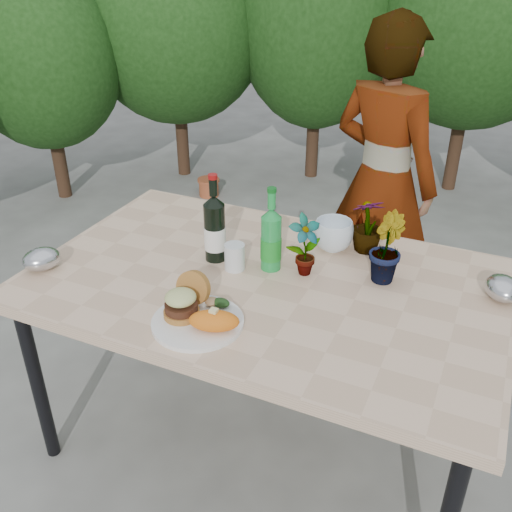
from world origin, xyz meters
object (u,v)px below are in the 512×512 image
at_px(dinner_plate, 198,322).
at_px(wine_bottle, 215,229).
at_px(patio_table, 266,293).
at_px(person, 382,181).

height_order(dinner_plate, wine_bottle, wine_bottle).
xyz_separation_m(dinner_plate, wine_bottle, (-0.14, 0.38, 0.11)).
relative_size(patio_table, person, 1.05).
bearing_deg(wine_bottle, dinner_plate, -87.37).
xyz_separation_m(wine_bottle, person, (0.38, 0.97, -0.11)).
height_order(wine_bottle, person, person).
distance_m(wine_bottle, person, 1.05).
bearing_deg(wine_bottle, person, 51.07).
xyz_separation_m(patio_table, wine_bottle, (-0.22, 0.05, 0.18)).
distance_m(patio_table, person, 1.03).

